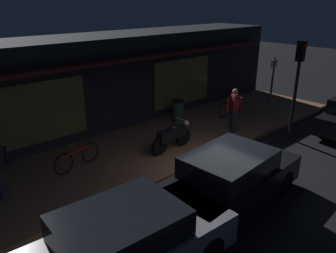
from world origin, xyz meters
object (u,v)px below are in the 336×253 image
at_px(traffic_light_pole, 298,73).
at_px(parked_car_far, 231,178).
at_px(bicycle_parked, 77,157).
at_px(sign_post, 272,81).
at_px(trash_bin, 179,111).
at_px(motorcycle, 172,136).
at_px(parked_car_near, 126,244).
at_px(bicycle_extra, 231,107).
at_px(person_bystander, 234,109).

relative_size(traffic_light_pole, parked_car_far, 0.86).
height_order(bicycle_parked, sign_post, sign_post).
xyz_separation_m(sign_post, trash_bin, (-4.15, 1.66, -0.89)).
distance_m(trash_bin, parked_car_far, 5.72).
distance_m(motorcycle, parked_car_near, 5.39).
height_order(motorcycle, bicycle_parked, motorcycle).
height_order(bicycle_parked, trash_bin, trash_bin).
bearing_deg(motorcycle, trash_bin, 41.84).
bearing_deg(sign_post, trash_bin, 158.19).
bearing_deg(motorcycle, sign_post, 1.46).
distance_m(bicycle_extra, sign_post, 2.22).
distance_m(trash_bin, traffic_light_pole, 4.73).
height_order(bicycle_parked, person_bystander, person_bystander).
distance_m(traffic_light_pole, parked_car_near, 8.64).
xyz_separation_m(motorcycle, trash_bin, (2.03, 1.82, -0.03)).
bearing_deg(bicycle_parked, traffic_light_pole, -22.48).
bearing_deg(sign_post, motorcycle, -178.54).
distance_m(bicycle_parked, parked_car_far, 4.56).
xyz_separation_m(sign_post, parked_car_far, (-7.05, -3.26, -0.81)).
xyz_separation_m(motorcycle, bicycle_extra, (4.34, 0.91, -0.14)).
xyz_separation_m(motorcycle, person_bystander, (2.87, -0.32, 0.38)).
bearing_deg(parked_car_near, person_bystander, 22.96).
bearing_deg(sign_post, bicycle_parked, 175.13).
bearing_deg(traffic_light_pole, bicycle_parked, 157.52).
xyz_separation_m(bicycle_extra, parked_car_far, (-5.21, -4.02, 0.20)).
height_order(bicycle_extra, person_bystander, person_bystander).
relative_size(bicycle_extra, person_bystander, 0.99).
bearing_deg(traffic_light_pole, motorcycle, 154.08).
bearing_deg(bicycle_parked, sign_post, -4.87).
distance_m(motorcycle, bicycle_extra, 4.43).
height_order(motorcycle, parked_car_near, parked_car_near).
distance_m(motorcycle, traffic_light_pole, 4.93).
relative_size(sign_post, traffic_light_pole, 0.67).
relative_size(motorcycle, parked_car_near, 0.41).
distance_m(person_bystander, parked_car_far, 4.68).
distance_m(bicycle_parked, parked_car_near, 4.45).
bearing_deg(traffic_light_pole, sign_post, 46.34).
relative_size(bicycle_extra, trash_bin, 1.79).
bearing_deg(parked_car_far, bicycle_extra, 37.62).
relative_size(sign_post, parked_car_far, 0.57).
height_order(trash_bin, parked_car_near, parked_car_near).
bearing_deg(trash_bin, bicycle_extra, -21.41).
bearing_deg(person_bystander, trash_bin, 111.57).
relative_size(trash_bin, parked_car_near, 0.22).
distance_m(motorcycle, sign_post, 6.24).
xyz_separation_m(bicycle_parked, parked_car_far, (2.11, -4.04, 0.20)).
bearing_deg(parked_car_far, trash_bin, 59.46).
height_order(motorcycle, traffic_light_pole, traffic_light_pole).
xyz_separation_m(trash_bin, traffic_light_pole, (2.09, -3.82, 1.86)).
xyz_separation_m(bicycle_extra, trash_bin, (-2.31, 0.91, 0.11)).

